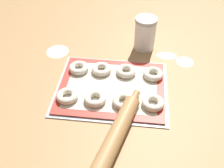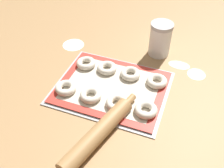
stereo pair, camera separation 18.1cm
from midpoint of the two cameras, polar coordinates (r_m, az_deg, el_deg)
ground_plane at (r=1.03m, az=5.08°, el=-1.16°), size 2.80×2.80×0.00m
baking_tray at (r=1.02m, az=5.06°, el=-1.23°), size 0.43×0.35×0.01m
baking_mat at (r=1.02m, az=5.08°, el=-1.01°), size 0.41×0.33×0.00m
bagel_front_far_left at (r=0.99m, az=-4.97°, el=-1.31°), size 0.08×0.08×0.02m
bagel_front_mid_left at (r=0.96m, az=0.67°, el=-2.93°), size 0.08×0.08×0.02m
bagel_front_mid_right at (r=0.94m, az=6.61°, el=-4.60°), size 0.08×0.08×0.02m
bagel_front_far_right at (r=0.94m, az=12.94°, el=-6.00°), size 0.08×0.08×0.02m
bagel_back_far_left at (r=1.10m, az=-1.03°, el=4.18°), size 0.08×0.08×0.02m
bagel_back_mid_left at (r=1.08m, az=3.68°, el=3.11°), size 0.08×0.08×0.02m
bagel_back_mid_right at (r=1.06m, az=8.92°, el=1.82°), size 0.08×0.08×0.02m
bagel_back_far_right at (r=1.05m, az=14.65°, el=0.19°), size 0.08×0.08×0.02m
flour_canister at (r=1.19m, az=14.86°, el=9.14°), size 0.10×0.10×0.15m
rolling_pin at (r=0.85m, az=3.00°, el=-11.46°), size 0.14×0.41×0.05m
flour_patch_near at (r=1.17m, az=22.23°, el=1.67°), size 0.08×0.08×0.00m
flour_patch_far at (r=1.19m, az=18.73°, el=3.64°), size 0.09×0.06×0.00m
flour_patch_side at (r=1.25m, az=-4.35°, el=8.26°), size 0.10×0.10×0.00m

